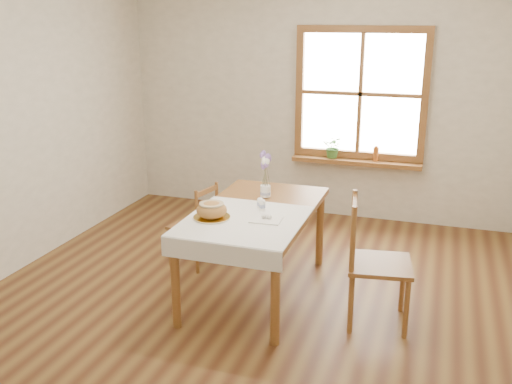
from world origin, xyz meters
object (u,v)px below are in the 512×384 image
dining_table (256,219)px  bread_plate (212,217)px  chair_right (380,262)px  flower_vase (265,192)px  chair_left (193,224)px

dining_table → bread_plate: (-0.25, -0.34, 0.10)m
dining_table → chair_right: size_ratio=1.60×
dining_table → flower_vase: 0.36m
chair_right → flower_vase: (-1.07, 0.52, 0.30)m
chair_right → bread_plate: size_ratio=3.56×
chair_left → chair_right: 1.88m
chair_left → flower_vase: size_ratio=7.89×
flower_vase → dining_table: bearing=-85.8°
chair_right → flower_vase: 1.23m
bread_plate → flower_vase: 0.72m
dining_table → bread_plate: 0.44m
dining_table → chair_right: chair_right is taller
chair_right → bread_plate: chair_right is taller
chair_left → bread_plate: (0.50, -0.71, 0.37)m
chair_left → dining_table: bearing=76.1°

